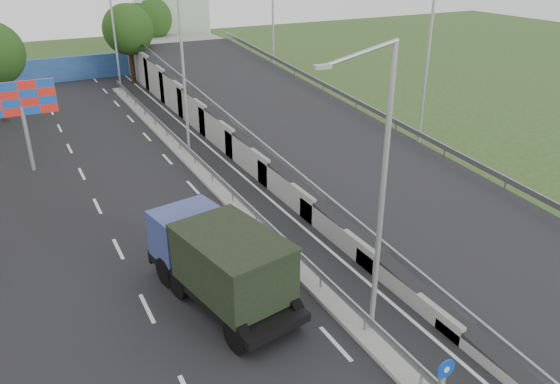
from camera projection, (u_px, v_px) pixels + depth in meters
road_surface at (167, 201)px, 29.51m from camera, size 26.00×90.00×0.04m
median at (195, 165)px, 33.95m from camera, size 1.00×44.00×0.20m
overpass_ramp at (301, 123)px, 36.40m from camera, size 10.00×50.00×3.50m
median_guardrail at (195, 155)px, 33.68m from camera, size 0.09×44.00×0.71m
sign_bollard at (442, 381)px, 15.94m from camera, size 0.64×0.23×1.67m
lamp_post_near at (379, 185)px, 17.09m from camera, size 2.74×0.18×10.08m
lamp_post_mid at (180, 67)px, 33.24m from camera, size 2.74×0.18×10.08m
lamp_post_far at (111, 27)px, 49.39m from camera, size 2.74×0.18×10.08m
blue_wall at (63, 69)px, 54.43m from camera, size 30.00×0.50×2.40m
church at (172, 11)px, 65.04m from camera, size 7.00×7.00×13.80m
billboard at (21, 104)px, 31.72m from camera, size 4.00×0.24×5.50m
tree_median_far at (128, 30)px, 52.06m from camera, size 4.80×4.80×7.60m
tree_ramp_far at (150, 19)px, 59.38m from camera, size 4.80×4.80×7.60m
dump_truck at (219, 260)px, 20.61m from camera, size 3.98×7.69×3.23m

